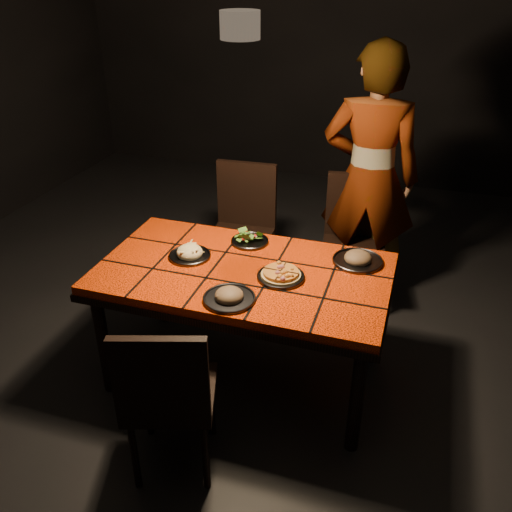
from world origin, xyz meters
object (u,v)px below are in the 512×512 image
(dining_table, at_px, (243,281))
(plate_pasta, at_px, (190,254))
(chair_far_left, at_px, (243,222))
(diner, at_px, (370,178))
(chair_far_right, at_px, (355,233))
(plate_pizza, at_px, (281,275))
(chair_near, at_px, (167,393))

(dining_table, bearing_deg, plate_pasta, 173.95)
(dining_table, relative_size, plate_pasta, 6.70)
(chair_far_left, xyz_separation_m, diner, (0.85, 0.22, 0.36))
(plate_pasta, bearing_deg, diner, 52.62)
(chair_far_right, relative_size, diner, 0.52)
(diner, height_order, plate_pizza, diner)
(chair_far_right, height_order, plate_pasta, chair_far_right)
(chair_far_right, bearing_deg, chair_far_left, 177.78)
(chair_near, distance_m, chair_far_left, 1.76)
(chair_far_right, bearing_deg, diner, 57.53)
(dining_table, height_order, plate_pizza, plate_pizza)
(plate_pizza, distance_m, plate_pasta, 0.56)
(chair_far_left, bearing_deg, plate_pizza, -63.50)
(chair_near, bearing_deg, diner, -124.99)
(chair_near, height_order, plate_pasta, chair_near)
(dining_table, bearing_deg, chair_far_left, 109.36)
(dining_table, distance_m, chair_near, 0.82)
(chair_near, bearing_deg, chair_far_right, -124.61)
(chair_far_left, xyz_separation_m, plate_pizza, (0.55, -0.97, 0.21))
(chair_far_right, xyz_separation_m, plate_pizza, (-0.25, -1.07, 0.22))
(chair_far_left, height_order, diner, diner)
(dining_table, relative_size, chair_far_right, 1.70)
(chair_far_left, xyz_separation_m, chair_far_right, (0.80, 0.10, -0.01))
(plate_pizza, bearing_deg, plate_pasta, 173.73)
(chair_far_left, bearing_deg, chair_far_right, 3.87)
(chair_far_left, distance_m, plate_pizza, 1.13)
(plate_pasta, bearing_deg, plate_pizza, -6.27)
(chair_near, relative_size, chair_far_right, 0.96)
(chair_near, xyz_separation_m, chair_far_right, (0.56, 1.84, 0.02))
(dining_table, xyz_separation_m, plate_pasta, (-0.34, 0.04, 0.10))
(chair_far_left, distance_m, plate_pasta, 0.93)
(dining_table, xyz_separation_m, chair_far_right, (0.47, 1.04, -0.13))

